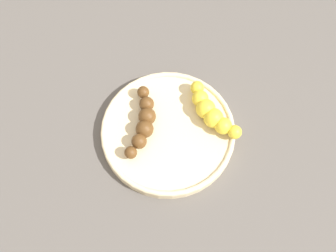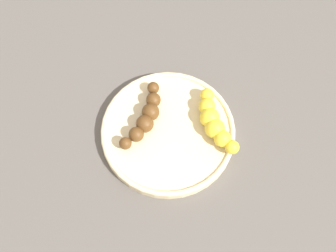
{
  "view_description": "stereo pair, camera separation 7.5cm",
  "coord_description": "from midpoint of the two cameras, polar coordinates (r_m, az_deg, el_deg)",
  "views": [
    {
      "loc": [
        -0.29,
        -0.1,
        0.72
      ],
      "look_at": [
        0.0,
        0.0,
        0.04
      ],
      "focal_mm": 44.77,
      "sensor_mm": 36.0,
      "label": 1
    },
    {
      "loc": [
        -0.25,
        -0.17,
        0.72
      ],
      "look_at": [
        0.0,
        0.0,
        0.04
      ],
      "focal_mm": 44.77,
      "sensor_mm": 36.0,
      "label": 2
    }
  ],
  "objects": [
    {
      "name": "ground_plane",
      "position": [
        0.78,
        -2.72,
        -1.44
      ],
      "size": [
        2.4,
        2.4,
        0.0
      ],
      "primitive_type": "plane",
      "color": "#56514C"
    },
    {
      "name": "fruit_bowl",
      "position": [
        0.77,
        -2.76,
        -1.09
      ],
      "size": [
        0.25,
        0.25,
        0.02
      ],
      "color": "beige",
      "rests_on": "ground_plane"
    },
    {
      "name": "banana_overripe",
      "position": [
        0.75,
        -6.18,
        0.19
      ],
      "size": [
        0.14,
        0.06,
        0.03
      ],
      "rotation": [
        0.0,
        0.0,
        4.89
      ],
      "color": "#593819",
      "rests_on": "fruit_bowl"
    },
    {
      "name": "banana_yellow",
      "position": [
        0.76,
        3.13,
        1.57
      ],
      "size": [
        0.09,
        0.12,
        0.04
      ],
      "rotation": [
        0.0,
        0.0,
        2.52
      ],
      "color": "yellow",
      "rests_on": "fruit_bowl"
    }
  ]
}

